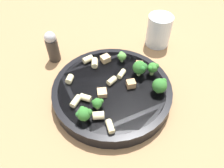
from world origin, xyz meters
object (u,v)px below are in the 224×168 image
pasta_bowl (112,90)px  chicken_chunk_0 (139,64)px  rigatoni_4 (86,98)px  pepper_shaker (52,46)px  chicken_chunk_1 (105,59)px  chicken_chunk_2 (131,84)px  rigatoni_7 (98,115)px  rigatoni_0 (110,126)px  broccoli_floret_4 (140,68)px  rigatoni_3 (76,101)px  chicken_chunk_3 (102,93)px  broccoli_floret_5 (97,103)px  broccoli_floret_3 (160,85)px  rigatoni_8 (122,74)px  drinking_glass (158,32)px  rigatoni_5 (88,59)px  broccoli_floret_2 (84,114)px  rigatoni_1 (95,63)px  rigatoni_2 (112,81)px  broccoli_floret_0 (122,56)px  broccoli_floret_1 (153,68)px  rigatoni_6 (70,79)px

pasta_bowl → chicken_chunk_0: chicken_chunk_0 is taller
rigatoni_4 → pepper_shaker: (0.19, 0.10, 0.01)m
chicken_chunk_1 → chicken_chunk_2: 0.11m
rigatoni_7 → chicken_chunk_0: 0.19m
rigatoni_0 → broccoli_floret_4: bearing=-28.1°
broccoli_floret_4 → pepper_shaker: bearing=64.6°
chicken_chunk_0 → chicken_chunk_2: 0.08m
rigatoni_4 → chicken_chunk_0: rigatoni_4 is taller
rigatoni_3 → rigatoni_7: size_ratio=1.23×
chicken_chunk_3 → broccoli_floret_5: bearing=164.5°
broccoli_floret_3 → rigatoni_8: broccoli_floret_3 is taller
rigatoni_8 → drinking_glass: bearing=-36.3°
chicken_chunk_1 → rigatoni_5: bearing=91.0°
broccoli_floret_2 → chicken_chunk_3: 0.08m
broccoli_floret_5 → pepper_shaker: pepper_shaker is taller
broccoli_floret_5 → rigatoni_1: broccoli_floret_5 is taller
rigatoni_7 → chicken_chunk_3: rigatoni_7 is taller
rigatoni_2 → chicken_chunk_1: (0.08, 0.01, 0.00)m
rigatoni_1 → chicken_chunk_0: 0.12m
rigatoni_7 → drinking_glass: bearing=-32.0°
rigatoni_5 → rigatoni_8: size_ratio=1.01×
rigatoni_1 → chicken_chunk_3: (-0.10, -0.02, -0.00)m
chicken_chunk_3 → chicken_chunk_0: bearing=-46.5°
chicken_chunk_2 → chicken_chunk_3: (-0.02, 0.07, -0.00)m
broccoli_floret_4 → rigatoni_3: 0.18m
pasta_bowl → chicken_chunk_2: (-0.00, -0.05, 0.02)m
rigatoni_3 → chicken_chunk_2: bearing=-70.8°
rigatoni_0 → rigatoni_2: bearing=-4.3°
rigatoni_4 → chicken_chunk_3: (0.01, -0.04, -0.00)m
drinking_glass → broccoli_floret_3: bearing=169.4°
broccoli_floret_0 → broccoli_floret_3: 0.14m
pasta_bowl → rigatoni_5: rigatoni_5 is taller
rigatoni_5 → pasta_bowl: bearing=-147.0°
broccoli_floret_1 → chicken_chunk_2: broccoli_floret_1 is taller
broccoli_floret_3 → rigatoni_3: bearing=97.3°
broccoli_floret_3 → rigatoni_5: broccoli_floret_3 is taller
chicken_chunk_3 → chicken_chunk_2: bearing=-72.4°
pasta_bowl → broccoli_floret_2: bearing=145.5°
broccoli_floret_4 → pepper_shaker: pepper_shaker is taller
broccoli_floret_4 → rigatoni_2: broccoli_floret_4 is taller
broccoli_floret_5 → drinking_glass: 0.33m
broccoli_floret_0 → chicken_chunk_3: broccoli_floret_0 is taller
broccoli_floret_3 → chicken_chunk_3: size_ratio=1.77×
rigatoni_2 → chicken_chunk_1: chicken_chunk_1 is taller
chicken_chunk_0 → chicken_chunk_1: (0.02, 0.09, 0.00)m
pepper_shaker → rigatoni_6: bearing=-154.9°
broccoli_floret_2 → rigatoni_0: (-0.02, -0.05, -0.02)m
pepper_shaker → rigatoni_3: bearing=-158.2°
rigatoni_4 → broccoli_floret_1: bearing=-65.7°
broccoli_floret_3 → rigatoni_1: broccoli_floret_3 is taller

